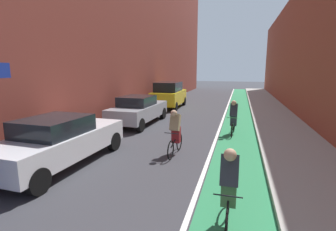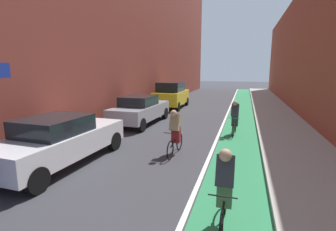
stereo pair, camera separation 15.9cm
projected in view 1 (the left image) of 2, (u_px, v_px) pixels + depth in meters
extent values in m
plane|color=#38383D|center=(192.00, 118.00, 15.23)|extent=(98.92, 98.92, 0.00)
cube|color=#2D8451|center=(239.00, 115.00, 16.39)|extent=(1.60, 44.97, 0.00)
cube|color=white|center=(225.00, 114.00, 16.63)|extent=(0.12, 44.97, 0.00)
cube|color=#A8A59E|center=(273.00, 115.00, 15.81)|extent=(2.59, 44.97, 0.14)
cube|color=brown|center=(122.00, 9.00, 17.30)|extent=(3.00, 44.97, 13.98)
cube|color=#9E4C38|center=(316.00, 50.00, 16.29)|extent=(2.40, 40.97, 8.32)
cube|color=silver|center=(61.00, 143.00, 7.74)|extent=(1.94, 4.67, 0.70)
cube|color=black|center=(54.00, 127.00, 7.42)|extent=(1.64, 1.99, 0.55)
cylinder|color=black|center=(77.00, 138.00, 9.69)|extent=(0.24, 0.67, 0.66)
cylinder|color=black|center=(114.00, 141.00, 9.20)|extent=(0.24, 0.67, 0.66)
cylinder|color=black|center=(38.00, 181.00, 5.91)|extent=(0.24, 0.67, 0.66)
cube|color=#9EA0A8|center=(139.00, 111.00, 13.65)|extent=(1.86, 4.55, 0.70)
cube|color=black|center=(137.00, 101.00, 13.34)|extent=(1.60, 1.93, 0.55)
cylinder|color=black|center=(138.00, 112.00, 15.56)|extent=(0.23, 0.66, 0.66)
cylinder|color=black|center=(163.00, 113.00, 15.09)|extent=(0.23, 0.66, 0.66)
cylinder|color=black|center=(110.00, 123.00, 12.34)|extent=(0.23, 0.66, 0.66)
cylinder|color=black|center=(140.00, 125.00, 11.88)|extent=(0.23, 0.66, 0.66)
cube|color=yellow|center=(169.00, 97.00, 19.38)|extent=(1.98, 4.30, 0.95)
cube|color=black|center=(168.00, 87.00, 19.03)|extent=(1.72, 2.59, 0.75)
cylinder|color=black|center=(164.00, 101.00, 21.18)|extent=(0.23, 0.66, 0.66)
cylinder|color=black|center=(184.00, 101.00, 20.75)|extent=(0.23, 0.66, 0.66)
cylinder|color=black|center=(152.00, 106.00, 18.18)|extent=(0.23, 0.66, 0.66)
cylinder|color=black|center=(175.00, 107.00, 17.75)|extent=(0.23, 0.66, 0.66)
torus|color=black|center=(226.00, 229.00, 4.16)|extent=(0.04, 0.64, 0.64)
torus|color=black|center=(229.00, 198.00, 5.16)|extent=(0.04, 0.64, 0.64)
cylinder|color=black|center=(228.00, 201.00, 4.62)|extent=(0.05, 0.96, 0.33)
cylinder|color=black|center=(229.00, 192.00, 4.78)|extent=(0.04, 0.12, 0.55)
cylinder|color=black|center=(228.00, 196.00, 4.14)|extent=(0.48, 0.03, 0.02)
cube|color=#4C7247|center=(229.00, 191.00, 4.69)|extent=(0.28, 0.24, 0.56)
cube|color=#333842|center=(230.00, 170.00, 4.49)|extent=(0.32, 0.40, 0.60)
sphere|color=tan|center=(230.00, 155.00, 4.28)|extent=(0.22, 0.22, 0.22)
torus|color=black|center=(171.00, 150.00, 8.22)|extent=(0.07, 0.64, 0.64)
torus|color=black|center=(179.00, 142.00, 9.20)|extent=(0.07, 0.64, 0.64)
cylinder|color=black|center=(175.00, 139.00, 8.67)|extent=(0.08, 0.96, 0.33)
cylinder|color=black|center=(177.00, 136.00, 8.83)|extent=(0.04, 0.12, 0.55)
cylinder|color=black|center=(171.00, 133.00, 8.19)|extent=(0.48, 0.04, 0.02)
cube|color=maroon|center=(176.00, 135.00, 8.74)|extent=(0.29, 0.25, 0.56)
cube|color=tan|center=(175.00, 122.00, 8.54)|extent=(0.34, 0.41, 0.60)
sphere|color=tan|center=(174.00, 113.00, 8.33)|extent=(0.22, 0.22, 0.22)
torus|color=black|center=(232.00, 131.00, 10.92)|extent=(0.08, 0.61, 0.61)
torus|color=black|center=(234.00, 126.00, 11.90)|extent=(0.08, 0.61, 0.61)
cylinder|color=#338C3F|center=(233.00, 123.00, 11.37)|extent=(0.10, 0.96, 0.33)
cylinder|color=#338C3F|center=(234.00, 121.00, 11.53)|extent=(0.04, 0.12, 0.55)
cylinder|color=#338C3F|center=(233.00, 118.00, 10.90)|extent=(0.48, 0.05, 0.02)
cube|color=#333842|center=(234.00, 120.00, 11.44)|extent=(0.29, 0.26, 0.56)
cube|color=#333842|center=(234.00, 110.00, 11.24)|extent=(0.34, 0.42, 0.60)
sphere|color=tan|center=(234.00, 103.00, 11.03)|extent=(0.22, 0.22, 0.22)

